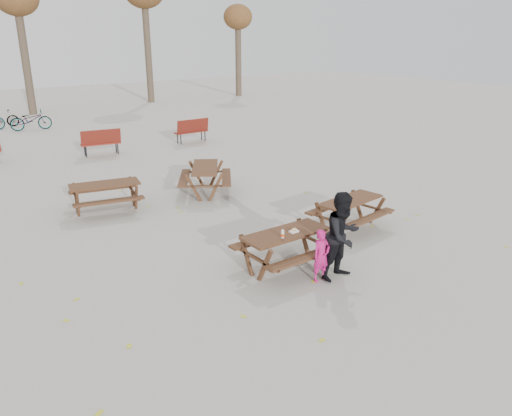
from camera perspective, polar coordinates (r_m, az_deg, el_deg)
ground at (r=10.23m, az=3.34°, el=-6.80°), size 80.00×80.00×0.00m
main_picnic_table at (r=9.98m, az=3.41°, el=-3.77°), size 1.80×1.45×0.78m
food_tray at (r=9.91m, az=4.36°, el=-2.69°), size 0.18×0.11×0.03m
bread_roll at (r=9.89m, az=4.36°, el=-2.46°), size 0.14×0.06×0.05m
soda_bottle at (r=9.61m, az=3.06°, el=-3.03°), size 0.07×0.07×0.17m
child at (r=9.57m, az=7.48°, el=-5.41°), size 0.39×0.27×1.04m
adult at (r=9.62m, az=9.89°, el=-3.16°), size 0.89×0.72×1.73m
picnic_table_east at (r=12.26m, az=10.66°, el=-0.68°), size 1.89×1.60×0.75m
picnic_table_north at (r=13.84m, az=-16.77°, el=1.19°), size 2.04×1.77×0.77m
picnic_table_far at (r=14.87m, az=-5.80°, el=3.24°), size 2.27×2.38×0.80m
park_bench_row at (r=20.09m, az=-22.12°, el=6.49°), size 12.48×2.45×1.03m
tree_row at (r=32.94m, az=-26.11°, el=20.47°), size 32.17×3.52×8.26m
fallen_leaves at (r=12.33m, az=-2.26°, el=-2.05°), size 11.00×11.00×0.01m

